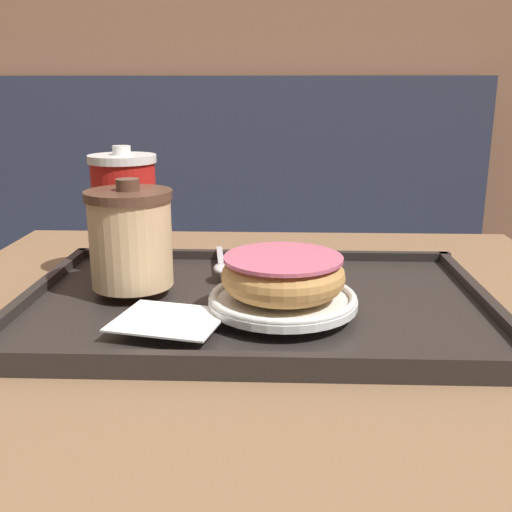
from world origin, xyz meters
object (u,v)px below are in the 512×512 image
(coffee_cup_front, at_px, (131,238))
(coffee_cup_rear, at_px, (125,208))
(donut_chocolate_glazed, at_px, (283,274))
(spoon, at_px, (222,265))

(coffee_cup_front, height_order, coffee_cup_rear, coffee_cup_rear)
(coffee_cup_rear, bearing_deg, coffee_cup_front, -72.93)
(coffee_cup_front, height_order, donut_chocolate_glazed, coffee_cup_front)
(spoon, bearing_deg, coffee_cup_front, -62.46)
(coffee_cup_front, bearing_deg, coffee_cup_rear, 107.07)
(coffee_cup_front, relative_size, donut_chocolate_glazed, 0.96)
(coffee_cup_front, distance_m, donut_chocolate_glazed, 0.19)
(coffee_cup_front, distance_m, coffee_cup_rear, 0.11)
(coffee_cup_front, height_order, spoon, coffee_cup_front)
(coffee_cup_rear, height_order, spoon, coffee_cup_rear)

